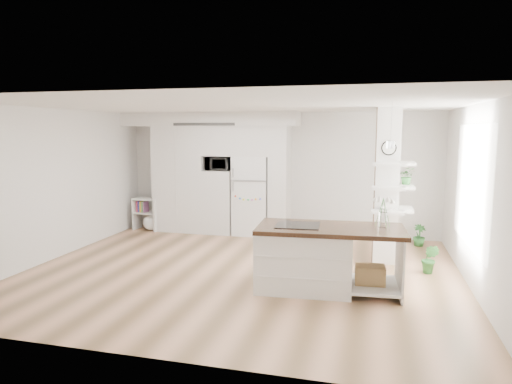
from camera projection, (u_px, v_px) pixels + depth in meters
floor at (241, 271)px, 7.53m from camera, size 7.00×6.00×0.01m
room at (241, 159)px, 7.27m from camera, size 7.04×6.04×2.72m
cabinet_wall at (212, 166)px, 10.24m from camera, size 4.00×0.71×2.70m
refrigerator at (252, 195)px, 10.11m from camera, size 0.78×0.69×1.75m
column at (392, 187)px, 7.84m from camera, size 0.69×0.90×2.70m
window at (472, 186)px, 6.75m from camera, size 0.00×2.40×2.40m
pendant_light at (350, 143)px, 6.96m from camera, size 0.12×0.12×0.10m
kitchen_island at (313, 256)px, 6.65m from camera, size 2.15×1.12×1.51m
bookshelf at (149, 216)px, 10.61m from camera, size 0.67×0.43×0.75m
floor_plant_a at (430, 259)px, 7.38m from camera, size 0.33×0.31×0.49m
floor_plant_b at (419, 235)px, 9.15m from camera, size 0.31×0.31×0.43m
microwave at (219, 164)px, 10.15m from camera, size 0.54×0.37×0.30m
shelf_plant at (407, 176)px, 7.92m from camera, size 0.27×0.23×0.30m
decor_bowl at (387, 209)px, 7.69m from camera, size 0.22×0.22×0.05m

